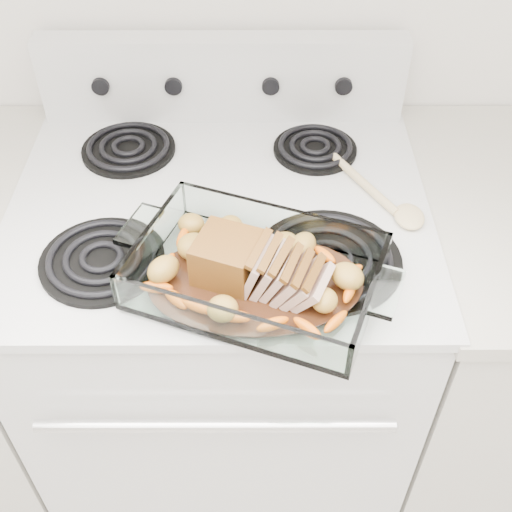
{
  "coord_description": "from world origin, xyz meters",
  "views": [
    {
      "loc": [
        0.07,
        0.73,
        1.7
      ],
      "look_at": [
        0.07,
        1.45,
        0.99
      ],
      "focal_mm": 45.0,
      "sensor_mm": 36.0,
      "label": 1
    }
  ],
  "objects_px": {
    "electric_range": "(227,349)",
    "pork_roast": "(248,267)",
    "counter_right": "(506,353)",
    "baking_dish": "(256,278)"
  },
  "relations": [
    {
      "from": "pork_roast",
      "to": "counter_right",
      "type": "bearing_deg",
      "value": 35.39
    },
    {
      "from": "electric_range",
      "to": "baking_dish",
      "type": "bearing_deg",
      "value": -72.89
    },
    {
      "from": "pork_roast",
      "to": "baking_dish",
      "type": "bearing_deg",
      "value": 15.28
    },
    {
      "from": "counter_right",
      "to": "baking_dish",
      "type": "distance_m",
      "value": 0.81
    },
    {
      "from": "counter_right",
      "to": "pork_roast",
      "type": "relative_size",
      "value": 4.37
    },
    {
      "from": "counter_right",
      "to": "electric_range",
      "type": "bearing_deg",
      "value": 179.9
    },
    {
      "from": "electric_range",
      "to": "pork_roast",
      "type": "relative_size",
      "value": 5.24
    },
    {
      "from": "electric_range",
      "to": "pork_roast",
      "type": "xyz_separation_m",
      "value": [
        0.06,
        -0.22,
        0.51
      ]
    },
    {
      "from": "baking_dish",
      "to": "pork_roast",
      "type": "height_order",
      "value": "pork_roast"
    },
    {
      "from": "counter_right",
      "to": "baking_dish",
      "type": "xyz_separation_m",
      "value": [
        -0.6,
        -0.22,
        0.5
      ]
    }
  ]
}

